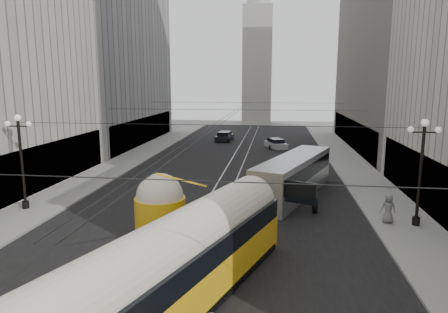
# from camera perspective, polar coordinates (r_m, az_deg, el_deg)

# --- Properties ---
(road) EXTENTS (20.00, 85.00, 0.02)m
(road) POSITION_cam_1_polar(r_m,az_deg,el_deg) (39.72, 1.29, -1.93)
(road) COLOR black
(road) RESTS_ON ground
(sidewalk_left) EXTENTS (4.00, 72.00, 0.15)m
(sidewalk_left) POSITION_cam_1_polar(r_m,az_deg,el_deg) (45.85, -13.31, -0.44)
(sidewalk_left) COLOR gray
(sidewalk_left) RESTS_ON ground
(sidewalk_right) EXTENTS (4.00, 72.00, 0.15)m
(sidewalk_right) POSITION_cam_1_polar(r_m,az_deg,el_deg) (43.63, 17.67, -1.20)
(sidewalk_right) COLOR gray
(sidewalk_right) RESTS_ON ground
(rail_left) EXTENTS (0.12, 85.00, 0.04)m
(rail_left) POSITION_cam_1_polar(r_m,az_deg,el_deg) (39.81, 0.21, -1.90)
(rail_left) COLOR gray
(rail_left) RESTS_ON ground
(rail_right) EXTENTS (0.12, 85.00, 0.04)m
(rail_right) POSITION_cam_1_polar(r_m,az_deg,el_deg) (39.65, 2.36, -1.96)
(rail_right) COLOR gray
(rail_right) RESTS_ON ground
(building_left_far) EXTENTS (12.60, 28.60, 28.60)m
(building_left_far) POSITION_cam_1_polar(r_m,az_deg,el_deg) (59.48, -17.19, 15.61)
(building_left_far) COLOR #999999
(building_left_far) RESTS_ON ground
(building_right_far) EXTENTS (12.60, 32.60, 32.60)m
(building_right_far) POSITION_cam_1_polar(r_m,az_deg,el_deg) (56.88, 24.75, 17.42)
(building_right_far) COLOR #514C47
(building_right_far) RESTS_ON ground
(distant_tower) EXTENTS (6.00, 6.00, 31.36)m
(distant_tower) POSITION_cam_1_polar(r_m,az_deg,el_deg) (86.41, 4.83, 14.73)
(distant_tower) COLOR #B2AFA8
(distant_tower) RESTS_ON ground
(lamppost_left_mid) EXTENTS (1.86, 0.44, 6.37)m
(lamppost_left_mid) POSITION_cam_1_polar(r_m,az_deg,el_deg) (29.70, -26.98, 0.03)
(lamppost_left_mid) COLOR black
(lamppost_left_mid) RESTS_ON sidewalk_left
(lamppost_right_mid) EXTENTS (1.86, 0.44, 6.37)m
(lamppost_right_mid) POSITION_cam_1_polar(r_m,az_deg,el_deg) (25.96, 26.32, -1.27)
(lamppost_right_mid) COLOR black
(lamppost_right_mid) RESTS_ON sidewalk_right
(catenary) EXTENTS (25.00, 72.00, 0.23)m
(catenary) POSITION_cam_1_polar(r_m,az_deg,el_deg) (37.87, 1.34, 6.46)
(catenary) COLOR black
(catenary) RESTS_ON ground
(streetcar) EXTENTS (7.76, 16.51, 3.81)m
(streetcar) POSITION_cam_1_polar(r_m,az_deg,el_deg) (15.33, -7.31, -15.47)
(streetcar) COLOR yellow
(streetcar) RESTS_ON ground
(city_bus) EXTENTS (6.53, 12.38, 3.03)m
(city_bus) POSITION_cam_1_polar(r_m,az_deg,el_deg) (30.90, 9.96, -2.55)
(city_bus) COLOR #AEAFB3
(city_bus) RESTS_ON ground
(sedan_white_far) EXTENTS (3.22, 4.44, 1.30)m
(sedan_white_far) POSITION_cam_1_polar(r_m,az_deg,el_deg) (53.13, 7.40, 1.80)
(sedan_white_far) COLOR silver
(sedan_white_far) RESTS_ON ground
(sedan_dark_far) EXTENTS (2.40, 4.66, 1.41)m
(sedan_dark_far) POSITION_cam_1_polar(r_m,az_deg,el_deg) (59.29, 0.08, 2.84)
(sedan_dark_far) COLOR black
(sedan_dark_far) RESTS_ON ground
(pedestrian_sidewalk_right) EXTENTS (0.89, 0.57, 1.79)m
(pedestrian_sidewalk_right) POSITION_cam_1_polar(r_m,az_deg,el_deg) (26.32, 22.42, -6.89)
(pedestrian_sidewalk_right) COLOR slate
(pedestrian_sidewalk_right) RESTS_ON sidewalk_right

